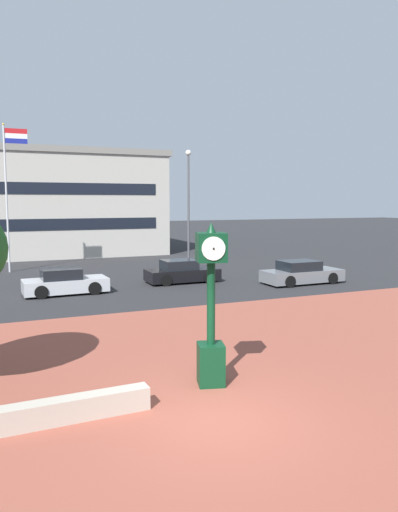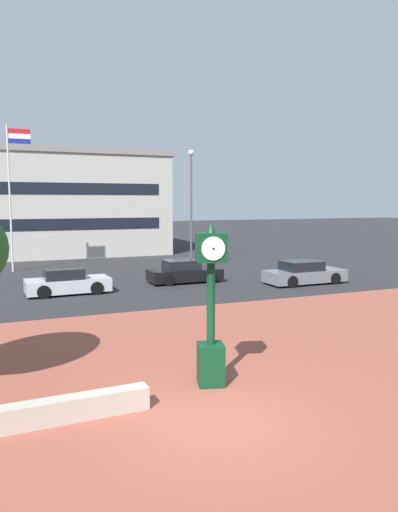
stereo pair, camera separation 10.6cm
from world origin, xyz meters
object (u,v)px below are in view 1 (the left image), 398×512
street_lamp_post (188,199)px  street_clock (211,309)px  flagpole_primary (8,187)px  civic_building (11,203)px  car_street_near (301,273)px  car_street_mid (64,283)px  car_street_distant (182,272)px

street_lamp_post → street_clock: bearing=-110.1°
street_clock → flagpole_primary: flagpole_primary is taller
street_lamp_post → civic_building: bearing=122.8°
car_street_near → flagpole_primary: (-14.69, 10.98, 4.86)m
car_street_near → car_street_mid: (-12.54, 1.92, -0.00)m
car_street_near → civic_building: (-14.22, 22.77, 3.84)m
car_street_near → street_clock: bearing=-43.4°
civic_building → street_lamp_post: size_ratio=3.22×
car_street_near → car_street_distant: bearing=-116.6°
street_clock → car_street_mid: 13.77m
street_clock → car_street_distant: bearing=87.3°
street_clock → street_lamp_post: 19.98m
street_lamp_post → flagpole_primary: bearing=159.2°
car_street_distant → street_clock: bearing=-18.2°
street_clock → civic_building: civic_building is taller
car_street_near → car_street_distant: 6.68m
street_clock → car_street_near: (10.79, 11.67, -1.34)m
car_street_near → car_street_mid: same height
car_street_near → civic_building: bearing=-148.7°
flagpole_primary → civic_building: (0.47, 11.79, -1.02)m
car_street_mid → street_lamp_post: size_ratio=0.52×
car_street_distant → flagpole_primary: 12.81m
civic_building → street_lamp_post: civic_building is taller
car_street_mid → civic_building: 21.26m
car_street_mid → flagpole_primary: bearing=-168.7°
flagpole_primary → street_lamp_post: size_ratio=1.20×
car_street_near → car_street_mid: 12.69m
flagpole_primary → civic_building: size_ratio=0.37×
car_street_mid → civic_building: civic_building is taller
flagpole_primary → street_lamp_post: bearing=-20.8°
car_street_distant → street_lamp_post: (2.02, 4.01, 4.11)m
car_street_mid → street_lamp_post: (8.55, 5.00, 4.11)m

